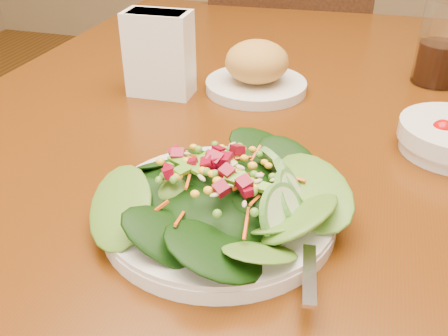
{
  "coord_description": "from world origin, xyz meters",
  "views": [
    {
      "loc": [
        0.19,
        -0.68,
        1.09
      ],
      "look_at": [
        0.06,
        -0.24,
        0.8
      ],
      "focal_mm": 40.0,
      "sensor_mm": 36.0,
      "label": 1
    }
  ],
  "objects": [
    {
      "name": "napkin_holder",
      "position": [
        -0.13,
        0.05,
        0.82
      ],
      "size": [
        0.11,
        0.06,
        0.14
      ],
      "rotation": [
        0.0,
        0.0,
        0.04
      ],
      "color": "white",
      "rests_on": "dining_table"
    },
    {
      "name": "salad_plate",
      "position": [
        0.07,
        -0.26,
        0.78
      ],
      "size": [
        0.26,
        0.26,
        0.07
      ],
      "rotation": [
        0.0,
        0.0,
        0.25
      ],
      "color": "silver",
      "rests_on": "dining_table"
    },
    {
      "name": "dining_table",
      "position": [
        0.0,
        0.0,
        0.65
      ],
      "size": [
        0.9,
        1.4,
        0.75
      ],
      "color": "#4E1F08",
      "rests_on": "ground_plane"
    },
    {
      "name": "bread_plate",
      "position": [
        0.02,
        0.11,
        0.79
      ],
      "size": [
        0.17,
        0.17,
        0.09
      ],
      "color": "silver",
      "rests_on": "dining_table"
    },
    {
      "name": "chair_far",
      "position": [
        -0.04,
        0.84,
        0.54
      ],
      "size": [
        0.5,
        0.5,
        1.01
      ],
      "rotation": [
        0.0,
        0.0,
        3.2
      ],
      "color": "#3D2011",
      "rests_on": "ground_plane"
    },
    {
      "name": "drinking_glass",
      "position": [
        0.31,
        0.24,
        0.81
      ],
      "size": [
        0.08,
        0.08,
        0.14
      ],
      "color": "silver",
      "rests_on": "dining_table"
    }
  ]
}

